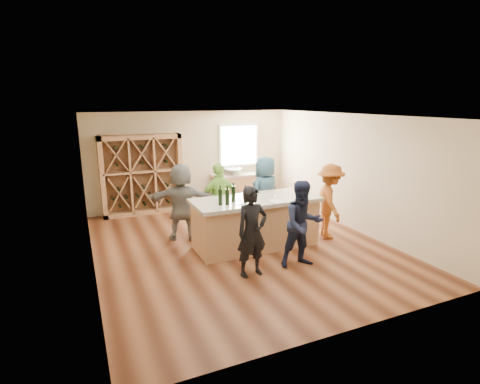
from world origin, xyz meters
name	(u,v)px	position (x,y,z in m)	size (l,w,h in m)	color
floor	(240,247)	(0.00, 0.00, -0.05)	(6.00, 7.00, 0.10)	brown
ceiling	(239,113)	(0.00, 0.00, 2.85)	(6.00, 7.00, 0.10)	white
wall_back	(191,159)	(0.00, 3.55, 1.40)	(6.00, 0.10, 2.80)	beige
wall_front	(352,238)	(0.00, -3.55, 1.40)	(6.00, 0.10, 2.80)	beige
wall_left	(84,198)	(-3.05, 0.00, 1.40)	(0.10, 7.00, 2.80)	beige
wall_right	(354,172)	(3.05, 0.00, 1.40)	(0.10, 7.00, 2.80)	beige
window_frame	(239,145)	(1.50, 3.47, 1.75)	(1.30, 0.06, 1.30)	white
window_pane	(239,145)	(1.50, 3.44, 1.75)	(1.18, 0.01, 1.18)	white
wine_rack	(142,175)	(-1.50, 3.27, 1.10)	(2.20, 0.45, 2.20)	tan
back_counter_base	(239,189)	(1.40, 3.20, 0.43)	(1.60, 0.58, 0.86)	tan
back_counter_top	(239,175)	(1.40, 3.20, 0.89)	(1.70, 0.62, 0.06)	#B7AB95
sink	(233,171)	(1.20, 3.20, 1.01)	(0.54, 0.54, 0.19)	silver
faucet	(231,168)	(1.20, 3.38, 1.07)	(0.02, 0.02, 0.30)	silver
tasting_counter_base	(256,224)	(0.30, -0.19, 0.50)	(2.60, 1.00, 1.00)	tan
tasting_counter_top	(256,200)	(0.30, -0.19, 1.04)	(2.72, 1.12, 0.08)	#B7AB95
wine_bottle_a	(220,197)	(-0.58, -0.37, 1.24)	(0.08, 0.08, 0.32)	black
wine_bottle_b	(227,197)	(-0.44, -0.40, 1.24)	(0.08, 0.08, 0.32)	black
wine_bottle_c	(233,194)	(-0.25, -0.25, 1.25)	(0.08, 0.08, 0.34)	black
wine_bottle_d	(245,196)	(-0.06, -0.43, 1.22)	(0.07, 0.07, 0.29)	black
wine_glass_a	(255,201)	(0.05, -0.66, 1.16)	(0.06, 0.06, 0.16)	white
wine_glass_b	(274,199)	(0.46, -0.68, 1.16)	(0.06, 0.06, 0.16)	white
wine_glass_c	(296,195)	(1.04, -0.61, 1.17)	(0.06, 0.06, 0.17)	white
wine_glass_e	(299,192)	(1.24, -0.39, 1.17)	(0.07, 0.07, 0.18)	white
tasting_menu_a	(247,205)	(-0.11, -0.60, 1.08)	(0.20, 0.28, 0.00)	white
tasting_menu_b	(276,201)	(0.58, -0.58, 1.08)	(0.24, 0.33, 0.00)	white
tasting_menu_c	(301,198)	(1.19, -0.55, 1.08)	(0.20, 0.27, 0.00)	white
person_near_left	(252,232)	(-0.37, -1.40, 0.83)	(0.60, 0.44, 1.66)	black
person_near_right	(303,224)	(0.67, -1.44, 0.84)	(0.81, 0.45, 1.68)	#191E38
person_server	(330,201)	(2.09, -0.38, 0.86)	(1.12, 0.52, 1.73)	#994C19
person_far_mid	(220,200)	(-0.15, 0.80, 0.86)	(1.00, 0.51, 1.71)	#8CC64C
person_far_right	(265,193)	(1.02, 0.76, 0.90)	(0.88, 0.57, 1.80)	#335972
person_far_left	(182,202)	(-1.03, 0.90, 0.88)	(1.63, 0.59, 1.76)	slate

